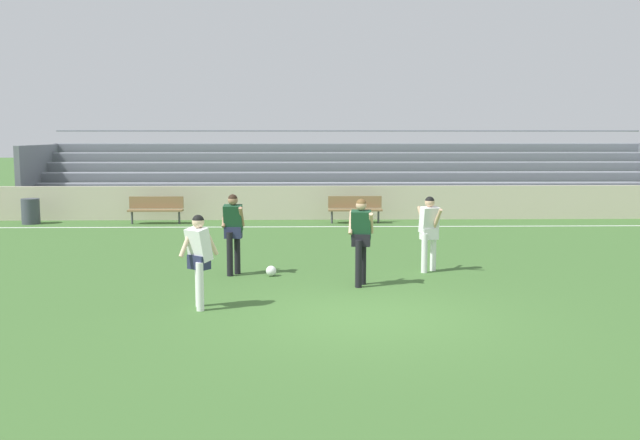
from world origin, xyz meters
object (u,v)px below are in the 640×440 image
bench_near_bin (156,207)px  player_white_overlapping (199,253)px  bench_far_right (355,207)px  player_dark_trailing_run (233,227)px  player_white_challenging (429,227)px  soccer_ball (271,271)px  bleacher_stand (354,175)px  player_dark_wide_right (361,234)px  trash_bin (31,211)px

bench_near_bin → player_white_overlapping: (3.13, -11.66, 0.41)m
bench_far_right → player_dark_trailing_run: size_ratio=1.05×
player_white_challenging → soccer_ball: 3.52m
bench_far_right → player_dark_trailing_run: 9.34m
bleacher_stand → soccer_ball: 13.27m
player_white_challenging → player_white_overlapping: size_ratio=1.01×
bleacher_stand → bench_far_right: size_ratio=13.60×
bleacher_stand → player_white_challenging: bearing=-86.7°
player_dark_trailing_run → player_white_overlapping: 2.92m
player_white_challenging → player_white_overlapping: 5.49m
player_dark_wide_right → player_dark_trailing_run: player_dark_wide_right is taller
bench_far_right → trash_bin: size_ratio=2.14×
bench_far_right → player_white_challenging: player_white_challenging is taller
player_white_challenging → player_white_overlapping: (-4.49, -3.16, -0.02)m
player_white_challenging → player_white_overlapping: player_white_challenging is taller
bleacher_stand → player_dark_wide_right: (-0.87, -13.95, -0.34)m
player_dark_trailing_run → soccer_ball: (0.80, -0.15, -0.92)m
bleacher_stand → bench_near_bin: 8.03m
player_white_challenging → soccer_ball: bearing=-173.2°
bench_far_right → bleacher_stand: bearing=86.3°
player_white_overlapping → player_dark_wide_right: bearing=31.0°
bench_near_bin → trash_bin: 4.16m
trash_bin → soccer_ball: bearing=-46.9°
bench_near_bin → soccer_ball: bearing=-64.6°
bleacher_stand → player_dark_wide_right: size_ratio=14.25×
player_white_overlapping → soccer_ball: 3.08m
player_white_challenging → bench_far_right: bearing=96.5°
bench_near_bin → bleacher_stand: bearing=30.3°
player_dark_wide_right → soccer_ball: 2.26m
bench_far_right → player_dark_wide_right: bearing=-93.5°
bleacher_stand → player_white_challenging: 12.56m
bench_far_right → trash_bin: (-10.79, 0.04, -0.12)m
bleacher_stand → player_dark_wide_right: bearing=-93.6°
bleacher_stand → bench_far_right: bleacher_stand is taller
bleacher_stand → player_white_overlapping: 16.14m
bleacher_stand → bench_far_right: (-0.26, -4.03, -0.82)m
bench_near_bin → player_dark_wide_right: (6.03, -9.92, 0.48)m
bench_near_bin → player_dark_wide_right: player_dark_wide_right is taller
bleacher_stand → player_dark_wide_right: bleacher_stand is taller
player_dark_wide_right → player_white_overlapping: size_ratio=1.06×
bench_far_right → player_dark_wide_right: player_dark_wide_right is taller
player_dark_wide_right → bench_far_right: bearing=86.5°
player_dark_wide_right → soccer_ball: player_dark_wide_right is taller
bench_far_right → player_white_challenging: (0.97, -8.50, 0.42)m
bench_near_bin → player_white_overlapping: size_ratio=1.12×
player_dark_trailing_run → bench_near_bin: bearing=111.4°
bleacher_stand → trash_bin: bleacher_stand is taller
bleacher_stand → player_white_overlapping: bearing=-103.5°
player_dark_trailing_run → player_white_overlapping: bearing=-95.9°
bench_far_right → soccer_ball: 9.24m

